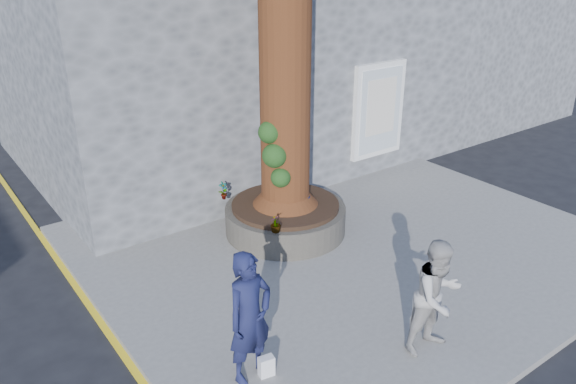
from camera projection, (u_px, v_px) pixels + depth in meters
ground at (318, 298)px, 9.02m from camera, size 120.00×120.00×0.00m
pavement at (347, 244)px, 10.55m from camera, size 9.00×8.00×0.12m
yellow_line at (111, 338)px, 8.11m from camera, size 0.10×30.00×0.01m
stone_shop at (220, 32)px, 14.40m from camera, size 10.30×8.30×6.30m
neighbour_shop at (428, 16)px, 18.80m from camera, size 6.00×8.00×6.00m
planter at (285, 217)px, 10.76m from camera, size 2.30×2.30×0.60m
man at (250, 318)px, 6.88m from camera, size 0.71×0.52×1.79m
woman at (438, 297)px, 7.42m from camera, size 0.83×0.66×1.64m
shopping_bag at (266, 366)px, 7.19m from camera, size 0.22×0.15×0.28m
plant_a at (223, 191)px, 10.73m from camera, size 0.21×0.16×0.36m
plant_b at (304, 195)px, 10.46m from camera, size 0.33×0.33×0.43m
plant_c at (276, 224)px, 9.50m from camera, size 0.23×0.23×0.32m
plant_d at (287, 175)px, 11.57m from camera, size 0.27×0.29×0.27m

